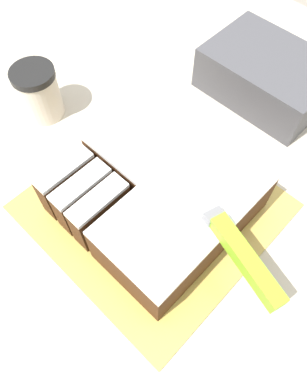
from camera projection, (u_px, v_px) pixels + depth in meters
The scene contains 7 objects.
ground_plane at pixel (165, 298), 1.43m from camera, with size 8.00×8.00×0.00m, color #9E9384.
countertop at pixel (169, 255), 1.05m from camera, with size 1.40×1.10×0.90m.
cake_board at pixel (154, 206), 0.61m from camera, with size 0.35×0.34×0.01m.
cake at pixel (157, 192), 0.57m from camera, with size 0.26×0.25×0.09m.
knife at pixel (231, 240), 0.47m from camera, with size 0.32×0.12×0.02m.
coffee_cup at pixel (39, 93), 0.68m from camera, with size 0.08×0.08×0.10m.
storage_box at pixel (267, 76), 0.71m from camera, with size 0.23×0.16×0.09m.
Camera 1 is at (0.23, -0.31, 1.44)m, focal length 35.00 mm.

